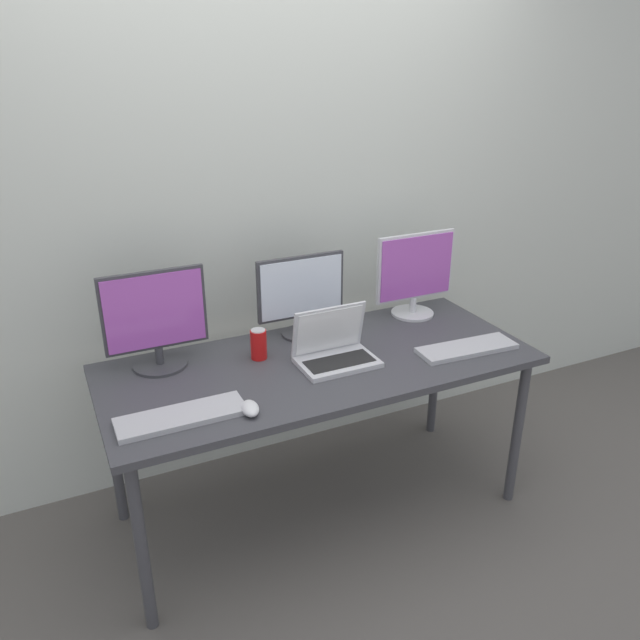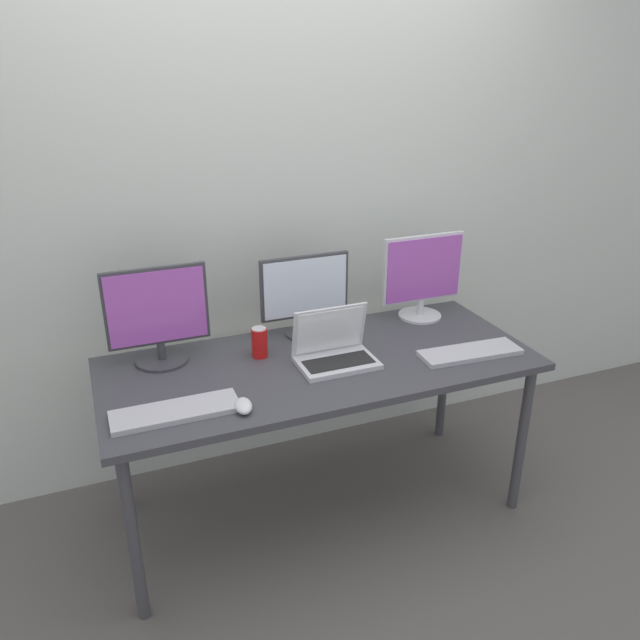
{
  "view_description": "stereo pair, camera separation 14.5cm",
  "coord_description": "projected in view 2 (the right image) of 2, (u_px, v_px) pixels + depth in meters",
  "views": [
    {
      "loc": [
        -0.96,
        -2.03,
        1.89
      ],
      "look_at": [
        0.0,
        0.0,
        0.92
      ],
      "focal_mm": 35.0,
      "sensor_mm": 36.0,
      "label": 1
    },
    {
      "loc": [
        -0.83,
        -2.09,
        1.89
      ],
      "look_at": [
        0.0,
        0.0,
        0.92
      ],
      "focal_mm": 35.0,
      "sensor_mm": 36.0,
      "label": 2
    }
  ],
  "objects": [
    {
      "name": "soda_can_near_keyboard",
      "position": [
        260.0,
        342.0,
        2.53
      ],
      "size": [
        0.07,
        0.07,
        0.13
      ],
      "color": "red",
      "rests_on": "work_desk"
    },
    {
      "name": "keyboard_main",
      "position": [
        176.0,
        411.0,
        2.14
      ],
      "size": [
        0.44,
        0.15,
        0.02
      ],
      "primitive_type": "cube",
      "rotation": [
        0.0,
        0.0,
        -0.0
      ],
      "color": "#B2B2B7",
      "rests_on": "work_desk"
    },
    {
      "name": "laptop_silver",
      "position": [
        334.0,
        350.0,
        2.49
      ],
      "size": [
        0.31,
        0.21,
        0.22
      ],
      "color": "silver",
      "rests_on": "work_desk"
    },
    {
      "name": "keyboard_aux",
      "position": [
        470.0,
        352.0,
        2.57
      ],
      "size": [
        0.43,
        0.16,
        0.02
      ],
      "primitive_type": "cube",
      "rotation": [
        0.0,
        0.0,
        -0.06
      ],
      "color": "#B2B2B7",
      "rests_on": "work_desk"
    },
    {
      "name": "monitor_right",
      "position": [
        423.0,
        276.0,
        2.86
      ],
      "size": [
        0.4,
        0.2,
        0.4
      ],
      "color": "silver",
      "rests_on": "work_desk"
    },
    {
      "name": "wall_back",
      "position": [
        272.0,
        194.0,
        2.8
      ],
      "size": [
        7.0,
        0.08,
        2.6
      ],
      "primitive_type": "cube",
      "color": "silver",
      "rests_on": "ground"
    },
    {
      "name": "work_desk",
      "position": [
        320.0,
        374.0,
        2.54
      ],
      "size": [
        1.74,
        0.74,
        0.74
      ],
      "color": "#424247",
      "rests_on": "ground"
    },
    {
      "name": "mouse_by_keyboard",
      "position": [
        243.0,
        406.0,
        2.16
      ],
      "size": [
        0.07,
        0.11,
        0.04
      ],
      "primitive_type": "ellipsoid",
      "rotation": [
        0.0,
        0.0,
        -0.14
      ],
      "color": "silver",
      "rests_on": "work_desk"
    },
    {
      "name": "monitor_left",
      "position": [
        158.0,
        315.0,
        2.43
      ],
      "size": [
        0.4,
        0.21,
        0.4
      ],
      "color": "#38383D",
      "rests_on": "work_desk"
    },
    {
      "name": "monitor_center",
      "position": [
        305.0,
        293.0,
        2.67
      ],
      "size": [
        0.39,
        0.17,
        0.36
      ],
      "color": "#38383D",
      "rests_on": "work_desk"
    },
    {
      "name": "ground_plane",
      "position": [
        320.0,
        507.0,
        2.81
      ],
      "size": [
        16.0,
        16.0,
        0.0
      ],
      "primitive_type": "plane",
      "color": "#5B5651"
    }
  ]
}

